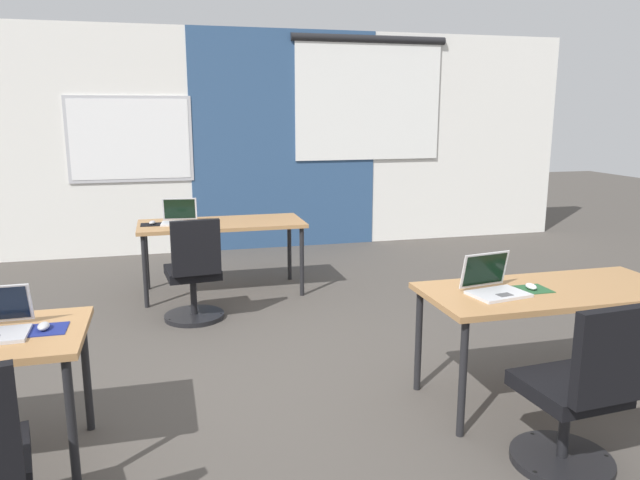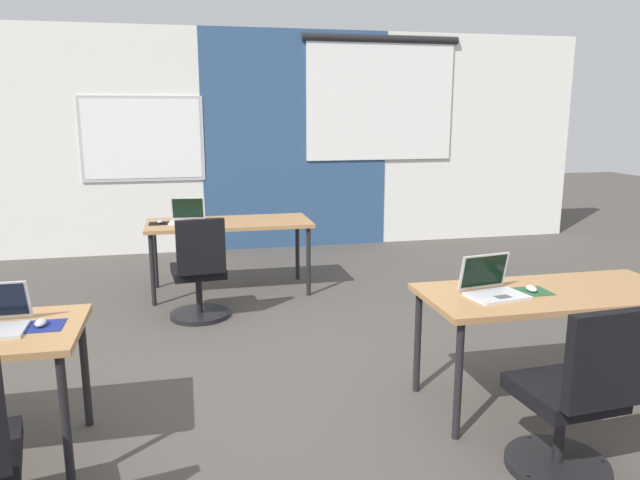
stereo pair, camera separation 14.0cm
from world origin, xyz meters
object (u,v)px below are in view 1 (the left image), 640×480
object	(u,v)px
desk_near_right	(551,298)
desk_far_center	(222,228)
mouse_far_left	(152,223)
mouse_near_left_inner	(44,326)
laptop_far_left	(179,218)
mouse_near_right_inner	(531,286)
chair_far_left	(194,279)
laptop_near_right_inner	(493,285)
chair_near_right_inner	(577,402)

from	to	relation	value
desk_near_right	desk_far_center	world-z (taller)	same
desk_near_right	desk_far_center	size ratio (longest dim) A/B	1.00
desk_far_center	mouse_far_left	distance (m)	0.66
desk_near_right	mouse_near_left_inner	bearing A→B (deg)	179.84
desk_far_center	mouse_far_left	bearing A→B (deg)	178.32
laptop_far_left	mouse_near_right_inner	world-z (taller)	laptop_far_left
desk_far_center	mouse_near_right_inner	world-z (taller)	mouse_near_right_inner
desk_far_center	chair_far_left	xyz separation A→B (m)	(-0.32, -0.79, -0.28)
laptop_far_left	chair_far_left	xyz separation A→B (m)	(0.08, -0.83, -0.39)
chair_far_left	laptop_near_right_inner	size ratio (longest dim) A/B	2.47
laptop_far_left	mouse_far_left	world-z (taller)	laptop_far_left
laptop_near_right_inner	chair_near_right_inner	bearing A→B (deg)	-95.77
desk_near_right	mouse_far_left	size ratio (longest dim) A/B	14.38
laptop_far_left	mouse_near_right_inner	xyz separation A→B (m)	(2.01, -2.83, -0.03)
laptop_near_right_inner	mouse_near_right_inner	bearing A→B (deg)	-7.58
desk_near_right	mouse_near_left_inner	distance (m)	2.90
mouse_far_left	laptop_near_right_inner	xyz separation A→B (m)	(2.00, -2.82, 0.03)
mouse_far_left	chair_far_left	world-z (taller)	chair_far_left
desk_far_center	mouse_far_left	size ratio (longest dim) A/B	14.38
chair_far_left	chair_near_right_inner	distance (m)	3.25
desk_far_center	mouse_near_left_inner	distance (m)	3.02
mouse_far_left	mouse_near_left_inner	distance (m)	2.85
chair_far_left	laptop_near_right_inner	xyz separation A→B (m)	(1.67, -2.01, 0.39)
desk_far_center	laptop_far_left	distance (m)	0.42
desk_near_right	laptop_far_left	world-z (taller)	laptop_far_left
desk_near_right	chair_far_left	size ratio (longest dim) A/B	1.74
desk_far_center	laptop_far_left	world-z (taller)	laptop_far_left
desk_far_center	mouse_near_right_inner	distance (m)	3.22
laptop_far_left	desk_far_center	bearing A→B (deg)	1.23
desk_near_right	mouse_near_right_inner	xyz separation A→B (m)	(-0.14, 0.01, 0.08)
desk_far_center	laptop_far_left	bearing A→B (deg)	174.65
desk_near_right	mouse_near_left_inner	size ratio (longest dim) A/B	15.86
chair_far_left	chair_near_right_inner	size ratio (longest dim) A/B	1.00
chair_far_left	laptop_near_right_inner	bearing A→B (deg)	123.49
desk_near_right	mouse_near_right_inner	size ratio (longest dim) A/B	15.08
desk_near_right	laptop_far_left	size ratio (longest dim) A/B	4.46
laptop_far_left	desk_near_right	bearing A→B (deg)	-46.24
desk_far_center	laptop_near_right_inner	distance (m)	3.11
mouse_far_left	mouse_near_right_inner	bearing A→B (deg)	-51.10
desk_far_center	chair_near_right_inner	xyz separation A→B (m)	(1.40, -3.55, -0.28)
mouse_far_left	laptop_far_left	bearing A→B (deg)	4.14
desk_far_center	laptop_near_right_inner	bearing A→B (deg)	-64.32
mouse_near_right_inner	laptop_near_right_inner	bearing A→B (deg)	-177.88
laptop_near_right_inner	mouse_near_right_inner	size ratio (longest dim) A/B	3.51
mouse_far_left	desk_near_right	bearing A→B (deg)	-49.52
mouse_near_right_inner	chair_near_right_inner	world-z (taller)	chair_near_right_inner
mouse_far_left	mouse_near_left_inner	bearing A→B (deg)	-99.94
chair_far_left	mouse_near_right_inner	size ratio (longest dim) A/B	8.67
laptop_near_right_inner	mouse_near_left_inner	bearing A→B (deg)	170.12
chair_far_left	desk_near_right	bearing A→B (deg)	129.66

